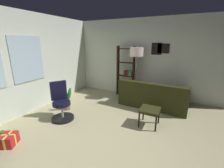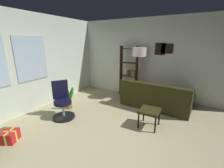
{
  "view_description": "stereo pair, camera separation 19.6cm",
  "coord_description": "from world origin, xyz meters",
  "px_view_note": "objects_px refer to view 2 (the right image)",
  "views": [
    {
      "loc": [
        -2.52,
        -1.09,
        1.95
      ],
      "look_at": [
        0.58,
        0.42,
        0.97
      ],
      "focal_mm": 24.12,
      "sensor_mm": 36.0,
      "label": 1
    },
    {
      "loc": [
        -2.43,
        -1.26,
        1.95
      ],
      "look_at": [
        0.58,
        0.42,
        0.97
      ],
      "focal_mm": 24.12,
      "sensor_mm": 36.0,
      "label": 2
    }
  ],
  "objects_px": {
    "gift_box_red": "(10,136)",
    "couch": "(159,98)",
    "potted_plant": "(69,100)",
    "footstool": "(150,112)",
    "floor_lamp": "(139,55)",
    "bookshelf": "(129,75)",
    "gift_box_green": "(4,134)",
    "office_chair": "(62,104)"
  },
  "relations": [
    {
      "from": "gift_box_red",
      "to": "couch",
      "type": "bearing_deg",
      "value": -34.9
    },
    {
      "from": "couch",
      "to": "potted_plant",
      "type": "distance_m",
      "value": 2.76
    },
    {
      "from": "footstool",
      "to": "floor_lamp",
      "type": "relative_size",
      "value": 0.26
    },
    {
      "from": "gift_box_red",
      "to": "bookshelf",
      "type": "height_order",
      "value": "bookshelf"
    },
    {
      "from": "couch",
      "to": "footstool",
      "type": "xyz_separation_m",
      "value": [
        -1.29,
        -0.05,
        0.09
      ]
    },
    {
      "from": "couch",
      "to": "floor_lamp",
      "type": "distance_m",
      "value": 1.49
    },
    {
      "from": "footstool",
      "to": "gift_box_green",
      "type": "xyz_separation_m",
      "value": [
        -1.89,
        2.53,
        -0.29
      ]
    },
    {
      "from": "potted_plant",
      "to": "couch",
      "type": "bearing_deg",
      "value": -58.66
    },
    {
      "from": "floor_lamp",
      "to": "couch",
      "type": "bearing_deg",
      "value": -105.27
    },
    {
      "from": "gift_box_red",
      "to": "floor_lamp",
      "type": "bearing_deg",
      "value": -23.0
    },
    {
      "from": "office_chair",
      "to": "bookshelf",
      "type": "relative_size",
      "value": 0.54
    },
    {
      "from": "couch",
      "to": "bookshelf",
      "type": "height_order",
      "value": "bookshelf"
    },
    {
      "from": "footstool",
      "to": "gift_box_red",
      "type": "height_order",
      "value": "footstool"
    },
    {
      "from": "footstool",
      "to": "bookshelf",
      "type": "bearing_deg",
      "value": 35.99
    },
    {
      "from": "bookshelf",
      "to": "footstool",
      "type": "bearing_deg",
      "value": -144.01
    },
    {
      "from": "couch",
      "to": "office_chair",
      "type": "bearing_deg",
      "value": 133.27
    },
    {
      "from": "couch",
      "to": "potted_plant",
      "type": "bearing_deg",
      "value": 121.34
    },
    {
      "from": "floor_lamp",
      "to": "potted_plant",
      "type": "relative_size",
      "value": 2.81
    },
    {
      "from": "bookshelf",
      "to": "potted_plant",
      "type": "distance_m",
      "value": 2.27
    },
    {
      "from": "couch",
      "to": "gift_box_red",
      "type": "bearing_deg",
      "value": 145.1
    },
    {
      "from": "footstool",
      "to": "floor_lamp",
      "type": "height_order",
      "value": "floor_lamp"
    },
    {
      "from": "gift_box_red",
      "to": "gift_box_green",
      "type": "xyz_separation_m",
      "value": [
        0.01,
        0.25,
        -0.03
      ]
    },
    {
      "from": "gift_box_green",
      "to": "potted_plant",
      "type": "relative_size",
      "value": 0.42
    },
    {
      "from": "gift_box_green",
      "to": "bookshelf",
      "type": "bearing_deg",
      "value": -19.06
    },
    {
      "from": "potted_plant",
      "to": "bookshelf",
      "type": "bearing_deg",
      "value": -30.98
    },
    {
      "from": "gift_box_red",
      "to": "bookshelf",
      "type": "xyz_separation_m",
      "value": [
        3.65,
        -1.01,
        0.67
      ]
    },
    {
      "from": "gift_box_red",
      "to": "bookshelf",
      "type": "bearing_deg",
      "value": -15.42
    },
    {
      "from": "couch",
      "to": "gift_box_green",
      "type": "relative_size",
      "value": 7.9
    },
    {
      "from": "gift_box_red",
      "to": "office_chair",
      "type": "distance_m",
      "value": 1.29
    },
    {
      "from": "gift_box_red",
      "to": "gift_box_green",
      "type": "height_order",
      "value": "gift_box_red"
    },
    {
      "from": "gift_box_red",
      "to": "potted_plant",
      "type": "distance_m",
      "value": 1.77
    },
    {
      "from": "floor_lamp",
      "to": "footstool",
      "type": "bearing_deg",
      "value": -151.06
    },
    {
      "from": "bookshelf",
      "to": "gift_box_red",
      "type": "bearing_deg",
      "value": 164.58
    },
    {
      "from": "footstool",
      "to": "gift_box_green",
      "type": "distance_m",
      "value": 3.17
    },
    {
      "from": "footstool",
      "to": "floor_lamp",
      "type": "xyz_separation_m",
      "value": [
        1.51,
        0.83,
        1.16
      ]
    },
    {
      "from": "office_chair",
      "to": "bookshelf",
      "type": "distance_m",
      "value": 2.58
    },
    {
      "from": "potted_plant",
      "to": "gift_box_red",
      "type": "bearing_deg",
      "value": -175.79
    },
    {
      "from": "bookshelf",
      "to": "office_chair",
      "type": "bearing_deg",
      "value": 160.65
    },
    {
      "from": "office_chair",
      "to": "bookshelf",
      "type": "height_order",
      "value": "bookshelf"
    },
    {
      "from": "footstool",
      "to": "bookshelf",
      "type": "xyz_separation_m",
      "value": [
        1.75,
        1.27,
        0.41
      ]
    },
    {
      "from": "gift_box_green",
      "to": "office_chair",
      "type": "bearing_deg",
      "value": -18.5
    },
    {
      "from": "bookshelf",
      "to": "floor_lamp",
      "type": "xyz_separation_m",
      "value": [
        -0.24,
        -0.44,
        0.75
      ]
    }
  ]
}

